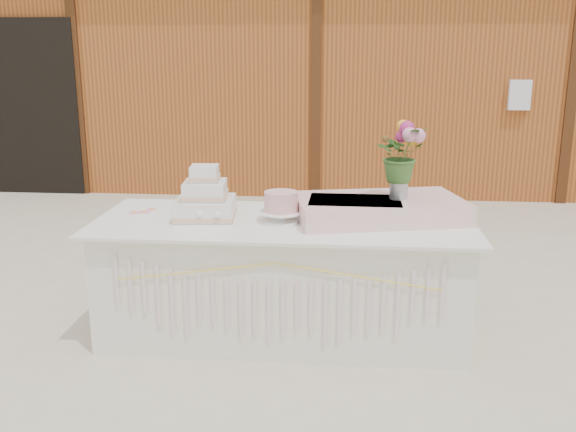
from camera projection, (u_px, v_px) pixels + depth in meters
name	position (u px, v px, depth m)	size (l,w,h in m)	color
ground	(284.00, 332.00, 4.27)	(80.00, 80.00, 0.00)	beige
barn	(322.00, 59.00, 9.62)	(12.60, 4.60, 3.30)	#A05221
cake_table	(284.00, 277.00, 4.16)	(2.40, 1.00, 0.77)	white
wedding_cake	(205.00, 200.00, 4.11)	(0.41, 0.41, 0.34)	white
pink_cake_stand	(281.00, 205.00, 4.01)	(0.27, 0.27, 0.19)	white
satin_runner	(379.00, 209.00, 4.10)	(1.05, 0.61, 0.13)	beige
flower_vase	(399.00, 186.00, 4.06)	(0.12, 0.12, 0.16)	#ADAEB2
bouquet	(401.00, 147.00, 3.99)	(0.31, 0.27, 0.35)	#365F26
loose_flowers	(141.00, 214.00, 4.20)	(0.13, 0.32, 0.02)	pink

